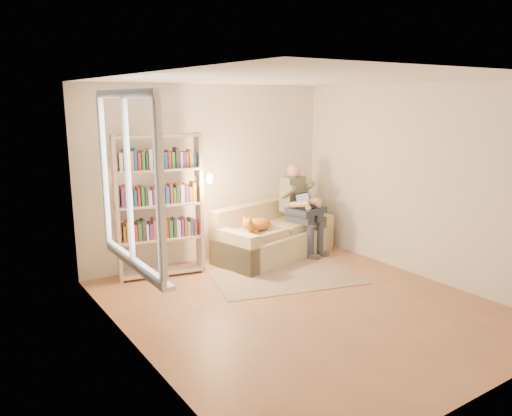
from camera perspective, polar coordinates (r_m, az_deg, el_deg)
floor at (r=6.04m, az=5.31°, el=-11.01°), size 4.50×4.50×0.00m
ceiling at (r=5.55m, az=5.86°, el=14.44°), size 4.00×4.50×0.02m
wall_left at (r=4.68m, az=-13.78°, el=-1.53°), size 0.02×4.50×2.60m
wall_right at (r=7.08m, az=18.23°, el=2.87°), size 0.02×4.50×2.60m
wall_back at (r=7.50m, az=-5.38°, el=3.96°), size 4.00×0.02×2.60m
wall_front at (r=4.22m, az=25.33°, el=-3.93°), size 4.00×0.02×2.60m
window at (r=4.86m, az=-14.06°, el=-0.11°), size 0.12×1.52×1.69m
sofa at (r=7.71m, az=1.89°, el=-3.41°), size 2.04×1.23×0.81m
person at (r=7.83m, az=4.94°, el=0.51°), size 0.51×0.69×1.41m
cat at (r=7.22m, az=0.16°, el=-1.85°), size 0.62×0.32×0.24m
blanket at (r=7.76m, az=5.68°, el=-0.27°), size 0.61×0.53×0.09m
laptop at (r=7.75m, az=5.63°, el=0.46°), size 0.36×0.32×0.28m
bookshelf at (r=6.82m, az=-11.01°, el=1.03°), size 1.28×0.61×1.95m
rug at (r=6.89m, az=3.44°, el=-7.91°), size 2.19×1.63×0.01m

